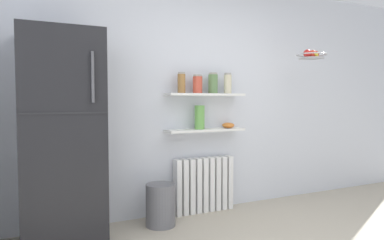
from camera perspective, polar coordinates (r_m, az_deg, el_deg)
The scene contains 13 objects.
back_wall at distance 4.01m, azimuth 1.17°, elevation 3.99°, with size 7.04×0.10×2.60m, color silver.
refrigerator at distance 3.22m, azimuth -20.43°, elevation -2.87°, with size 0.66×0.71×1.83m.
radiator at distance 4.00m, azimuth 1.94°, elevation -10.40°, with size 0.70×0.12×0.61m.
wall_shelf_lower at distance 3.88m, azimuth 2.16°, elevation -1.64°, with size 0.90×0.22×0.03m, color white.
wall_shelf_upper at distance 3.87m, azimuth 2.17°, elevation 4.13°, with size 0.90×0.22×0.03m, color white.
storage_jar_0 at distance 3.75m, azimuth -1.72°, elevation 6.03°, with size 0.08×0.08×0.22m.
storage_jar_1 at distance 3.83m, azimuth 0.91°, elevation 5.82°, with size 0.10×0.10×0.20m.
storage_jar_2 at distance 3.92m, azimuth 3.41°, elevation 5.95°, with size 0.11×0.11×0.23m.
storage_jar_3 at distance 4.01m, azimuth 5.80°, elevation 5.90°, with size 0.09×0.09×0.23m.
vase at distance 3.84m, azimuth 1.23°, elevation 0.43°, with size 0.11×0.11×0.26m, color #66A84C.
shelf_bowl at distance 4.02m, azimuth 5.88°, elevation -0.86°, with size 0.14×0.14×0.06m, color orange.
trash_bin at distance 3.60m, azimuth -5.11°, elevation -13.51°, with size 0.29×0.29×0.42m, color slate.
hanging_fruit_basket at distance 4.31m, azimuth 18.75°, elevation 9.93°, with size 0.34×0.34×0.10m.
Camera 1 is at (-1.81, -1.53, 1.24)m, focal length 32.99 mm.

